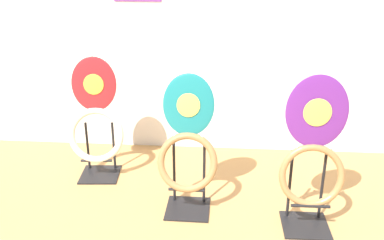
# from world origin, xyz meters

# --- Properties ---
(toilet_seat_display_purple_note) EXTENTS (0.38, 0.28, 0.95)m
(toilet_seat_display_purple_note) POSITION_xyz_m (0.75, 1.06, 0.45)
(toilet_seat_display_purple_note) COLOR black
(toilet_seat_display_purple_note) RESTS_ON ground_plane
(toilet_seat_display_teal_sax) EXTENTS (0.38, 0.28, 0.89)m
(toilet_seat_display_teal_sax) POSITION_xyz_m (0.02, 1.20, 0.42)
(toilet_seat_display_teal_sax) COLOR black
(toilet_seat_display_teal_sax) RESTS_ON ground_plane
(toilet_seat_display_crimson_swirl) EXTENTS (0.41, 0.30, 0.89)m
(toilet_seat_display_crimson_swirl) POSITION_xyz_m (-0.68, 1.59, 0.40)
(toilet_seat_display_crimson_swirl) COLOR black
(toilet_seat_display_crimson_swirl) RESTS_ON ground_plane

